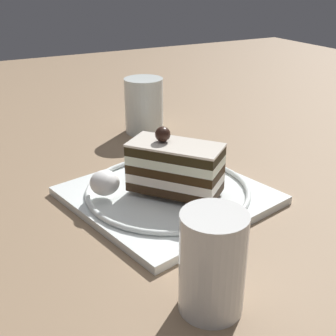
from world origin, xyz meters
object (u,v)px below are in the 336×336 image
object	(u,v)px
drink_glass_near	(212,268)
drink_glass_far	(144,108)
cake_slice	(174,166)
whipped_cream_dollop	(105,183)
fork	(133,162)
dessert_plate	(168,193)

from	to	relation	value
drink_glass_near	drink_glass_far	bearing A→B (deg)	-18.08
cake_slice	whipped_cream_dollop	bearing A→B (deg)	70.79
cake_slice	fork	distance (m)	0.11
cake_slice	drink_glass_near	size ratio (longest dim) A/B	1.30
dessert_plate	whipped_cream_dollop	bearing A→B (deg)	75.23
cake_slice	whipped_cream_dollop	xyz separation A→B (m)	(0.03, 0.09, -0.02)
fork	drink_glass_far	world-z (taller)	drink_glass_far
whipped_cream_dollop	fork	bearing A→B (deg)	-44.66
drink_glass_near	drink_glass_far	size ratio (longest dim) A/B	0.96
fork	drink_glass_far	xyz separation A→B (m)	(0.18, -0.10, 0.03)
cake_slice	drink_glass_far	bearing A→B (deg)	-17.15
dessert_plate	drink_glass_far	bearing A→B (deg)	-18.60
whipped_cream_dollop	drink_glass_near	size ratio (longest dim) A/B	0.39
whipped_cream_dollop	dessert_plate	bearing A→B (deg)	-104.77
dessert_plate	whipped_cream_dollop	size ratio (longest dim) A/B	7.22
dessert_plate	drink_glass_near	xyz separation A→B (m)	(-0.21, 0.07, 0.04)
whipped_cream_dollop	drink_glass_near	bearing A→B (deg)	-175.52
dessert_plate	whipped_cream_dollop	xyz separation A→B (m)	(0.02, 0.09, 0.03)
dessert_plate	fork	distance (m)	0.10
whipped_cream_dollop	fork	xyz separation A→B (m)	(0.08, -0.08, -0.01)
dessert_plate	drink_glass_near	distance (m)	0.23
fork	drink_glass_near	bearing A→B (deg)	169.73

